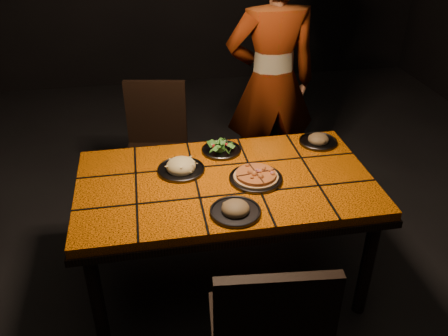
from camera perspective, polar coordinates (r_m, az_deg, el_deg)
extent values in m
cube|color=black|center=(3.06, 0.15, -13.58)|extent=(6.00, 7.00, 0.04)
cube|color=orange|center=(2.59, 0.17, -1.84)|extent=(1.60, 0.90, 0.05)
cube|color=black|center=(2.62, 0.17, -2.66)|extent=(1.62, 0.92, 0.04)
cylinder|color=black|center=(2.55, -14.98, -15.35)|extent=(0.07, 0.07, 0.66)
cylinder|color=black|center=(2.76, 16.77, -11.36)|extent=(0.07, 0.07, 0.66)
cylinder|color=black|center=(3.11, -14.33, -5.48)|extent=(0.07, 0.07, 0.66)
cylinder|color=black|center=(3.29, 11.45, -2.89)|extent=(0.07, 0.07, 0.66)
cube|color=black|center=(2.16, 4.78, -19.00)|extent=(0.49, 0.49, 0.04)
cube|color=black|center=(1.83, 6.18, -18.50)|extent=(0.45, 0.09, 0.49)
cylinder|color=black|center=(2.50, 8.23, -19.10)|extent=(0.04, 0.04, 0.46)
cube|color=black|center=(3.40, -8.26, 1.34)|extent=(0.50, 0.50, 0.04)
cube|color=black|center=(3.45, -8.17, 6.66)|extent=(0.43, 0.12, 0.47)
cylinder|color=black|center=(3.41, -11.23, -3.65)|extent=(0.04, 0.04, 0.44)
cylinder|color=black|center=(3.36, -5.37, -3.72)|extent=(0.04, 0.04, 0.44)
cylinder|color=black|center=(3.70, -10.32, -0.55)|extent=(0.04, 0.04, 0.44)
cylinder|color=black|center=(3.65, -4.91, -0.57)|extent=(0.04, 0.04, 0.44)
cube|color=black|center=(3.58, 6.29, 2.02)|extent=(0.49, 0.49, 0.04)
cube|color=black|center=(3.60, 4.85, 6.25)|extent=(0.36, 0.17, 0.41)
cylinder|color=black|center=(3.51, 5.64, -2.64)|extent=(0.03, 0.03, 0.38)
cylinder|color=black|center=(3.68, 9.42, -1.22)|extent=(0.03, 0.03, 0.38)
cylinder|color=black|center=(3.71, 2.83, -0.44)|extent=(0.03, 0.03, 0.38)
cylinder|color=black|center=(3.87, 6.53, 0.82)|extent=(0.03, 0.03, 0.38)
imported|color=brown|center=(3.44, 5.72, 10.10)|extent=(0.67, 0.44, 1.82)
cylinder|color=#3A3A3F|center=(2.58, 3.85, -1.32)|extent=(0.29, 0.29, 0.01)
torus|color=#3A3A3F|center=(2.57, 3.86, -1.17)|extent=(0.29, 0.29, 0.01)
cylinder|color=tan|center=(2.57, 3.86, -1.07)|extent=(0.28, 0.28, 0.01)
cylinder|color=#C47132|center=(2.56, 3.87, -0.79)|extent=(0.25, 0.25, 0.02)
cylinder|color=#3A3A3F|center=(2.66, -5.18, -0.25)|extent=(0.26, 0.26, 0.01)
torus|color=#3A3A3F|center=(2.66, -5.19, -0.10)|extent=(0.27, 0.27, 0.01)
ellipsoid|color=beige|center=(2.65, -5.21, 0.26)|extent=(0.16, 0.16, 0.09)
cylinder|color=#3A3A3F|center=(2.84, -0.32, 2.11)|extent=(0.23, 0.23, 0.01)
torus|color=#3A3A3F|center=(2.84, -0.33, 2.26)|extent=(0.24, 0.24, 0.01)
cylinder|color=#3A3A3F|center=(2.32, 1.39, -5.32)|extent=(0.25, 0.25, 0.01)
torus|color=#3A3A3F|center=(2.32, 1.39, -5.16)|extent=(0.25, 0.25, 0.01)
ellipsoid|color=olive|center=(2.31, 1.40, -4.79)|extent=(0.15, 0.15, 0.08)
cylinder|color=#3A3A3F|center=(2.99, 11.25, 3.07)|extent=(0.23, 0.23, 0.01)
torus|color=#3A3A3F|center=(2.99, 11.26, 3.21)|extent=(0.24, 0.24, 0.01)
ellipsoid|color=olive|center=(2.98, 11.30, 3.50)|extent=(0.14, 0.14, 0.08)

